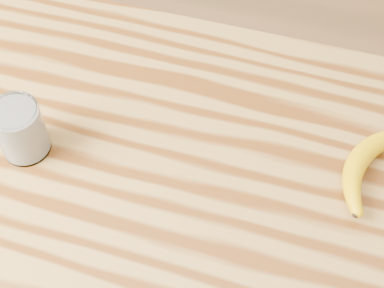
# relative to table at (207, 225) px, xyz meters

# --- Properties ---
(table) EXTENTS (1.20, 0.80, 0.90)m
(table) POSITION_rel_table_xyz_m (0.00, 0.00, 0.00)
(table) COLOR olive
(table) RESTS_ON ground
(smoothie_glass) EXTENTS (0.08, 0.08, 0.10)m
(smoothie_glass) POSITION_rel_table_xyz_m (-0.33, -0.01, 0.18)
(smoothie_glass) COLOR white
(smoothie_glass) RESTS_ON table
(banana) EXTENTS (0.23, 0.32, 0.04)m
(banana) POSITION_rel_table_xyz_m (0.23, 0.13, 0.15)
(banana) COLOR #CD9A00
(banana) RESTS_ON table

